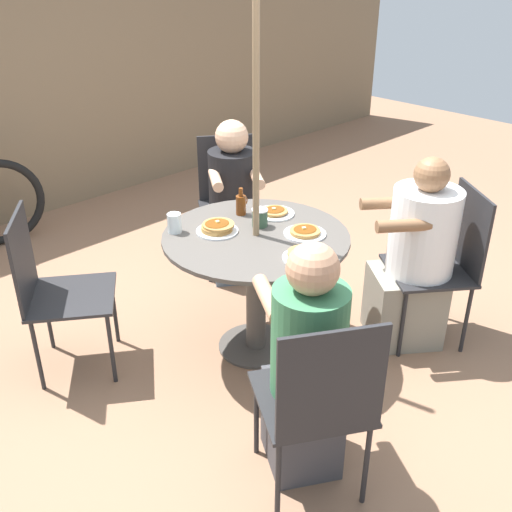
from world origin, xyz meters
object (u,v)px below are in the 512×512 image
at_px(patio_chair_south, 52,285).
at_px(diner_west, 306,371).
at_px(pancake_plate_d, 305,232).
at_px(diner_east, 234,207).
at_px(pancake_plate_a, 305,256).
at_px(drinking_glass_a, 174,223).
at_px(patio_chair_north, 445,257).
at_px(patio_table, 256,262).
at_px(coffee_cup, 260,218).
at_px(patio_chair_east, 230,195).
at_px(pancake_plate_c, 217,228).
at_px(patio_chair_west, 319,398).
at_px(diner_north, 415,262).
at_px(syrup_bottle, 241,204).
at_px(pancake_plate_b, 274,212).

bearing_deg(patio_chair_south, diner_west, 51.62).
bearing_deg(pancake_plate_d, diner_west, -137.56).
relative_size(diner_east, pancake_plate_a, 4.86).
xyz_separation_m(pancake_plate_d, drinking_glass_a, (-0.49, 0.53, 0.04)).
bearing_deg(patio_chair_north, patio_table, 90.00).
distance_m(patio_chair_south, coffee_cup, 1.20).
xyz_separation_m(patio_chair_north, pancake_plate_a, (-0.91, 0.31, 0.23)).
relative_size(patio_chair_east, diner_east, 0.84).
distance_m(patio_chair_north, diner_east, 1.51).
height_order(patio_chair_north, pancake_plate_c, patio_chair_north).
distance_m(patio_table, coffee_cup, 0.25).
bearing_deg(coffee_cup, patio_chair_south, 150.68).
bearing_deg(patio_chair_east, pancake_plate_c, 78.89).
bearing_deg(patio_chair_west, pancake_plate_c, 99.46).
bearing_deg(patio_table, coffee_cup, 35.23).
xyz_separation_m(patio_chair_north, drinking_glass_a, (-1.20, 1.03, 0.27)).
relative_size(patio_chair_west, diner_west, 0.82).
relative_size(diner_north, drinking_glass_a, 10.63).
bearing_deg(patio_chair_south, syrup_bottle, 105.10).
height_order(patio_chair_north, patio_chair_south, same).
distance_m(pancake_plate_d, drinking_glass_a, 0.73).
height_order(patio_table, diner_west, diner_west).
height_order(patio_chair_south, syrup_bottle, patio_chair_south).
height_order(diner_east, syrup_bottle, diner_east).
relative_size(pancake_plate_d, drinking_glass_a, 2.15).
bearing_deg(pancake_plate_d, patio_chair_south, 143.45).
distance_m(patio_chair_south, pancake_plate_d, 1.41).
xyz_separation_m(diner_north, pancake_plate_d, (-0.55, 0.38, 0.25)).
relative_size(diner_west, pancake_plate_b, 4.98).
bearing_deg(pancake_plate_a, diner_east, 64.53).
xyz_separation_m(diner_east, patio_chair_west, (-1.11, -1.74, 0.02)).
bearing_deg(patio_chair_west, patio_chair_east, 88.25).
relative_size(patio_chair_north, pancake_plate_a, 4.08).
bearing_deg(pancake_plate_c, patio_chair_east, 44.47).
relative_size(patio_table, diner_north, 0.90).
distance_m(pancake_plate_b, syrup_bottle, 0.20).
distance_m(pancake_plate_b, coffee_cup, 0.19).
height_order(diner_north, coffee_cup, diner_north).
bearing_deg(coffee_cup, diner_west, -123.52).
xyz_separation_m(patio_chair_north, patio_chair_west, (-1.47, -0.28, 0.00)).
distance_m(diner_north, pancake_plate_d, 0.72).
bearing_deg(syrup_bottle, drinking_glass_a, 169.83).
bearing_deg(pancake_plate_c, diner_west, -109.83).
height_order(diner_west, syrup_bottle, diner_west).
bearing_deg(patio_chair_west, diner_west, 90.00).
xyz_separation_m(diner_east, pancake_plate_a, (-0.55, -1.16, 0.25)).
relative_size(patio_chair_south, drinking_glass_a, 8.76).
relative_size(patio_chair_east, drinking_glass_a, 8.76).
bearing_deg(diner_east, diner_west, 91.75).
distance_m(patio_chair_south, drinking_glass_a, 0.74).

